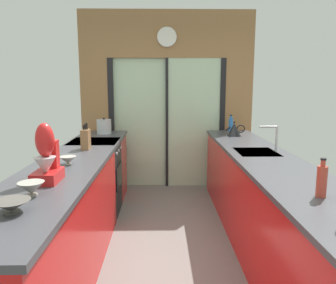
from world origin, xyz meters
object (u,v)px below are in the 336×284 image
Objects in this scene: oven_range at (96,178)px; kettle at (234,129)px; mixing_bowl_near at (11,206)px; soap_bottle_near at (322,181)px; stand_mixer at (47,159)px; stock_pot at (104,127)px; mixing_bowl_mid at (31,188)px; mixing_bowl_far at (68,160)px; knife_block at (86,139)px; soap_bottle_far at (231,125)px.

kettle is (1.80, 0.38, 0.55)m from oven_range.
soap_bottle_near is (1.78, 0.22, 0.07)m from mixing_bowl_near.
oven_range is 2.37m from mixing_bowl_near.
stand_mixer is at bearing 168.64° from soap_bottle_near.
soap_bottle_near is (1.78, -2.71, 0.00)m from stock_pot.
soap_bottle_near is (1.78, -0.36, -0.06)m from stand_mixer.
kettle is at bearing 53.52° from mixing_bowl_mid.
mixing_bowl_far is at bearing 90.00° from stand_mixer.
knife_block reaches higher than mixing_bowl_near.
stock_pot reaches higher than oven_range.
stock_pot is at bearing 172.31° from kettle.
stock_pot is at bearing 90.00° from knife_block.
oven_range is 1.84m from stand_mixer.
kettle is (1.78, -0.24, -0.01)m from stock_pot.
mixing_bowl_mid is at bearing 90.00° from mixing_bowl_near.
mixing_bowl_near is 2.93m from stock_pot.
oven_range is 1.98m from soap_bottle_far.
kettle is at bearing 56.47° from mixing_bowl_near.
kettle is at bearing 26.92° from knife_block.
stand_mixer is at bearing -90.00° from mixing_bowl_far.
mixing_bowl_near is 3.23m from kettle.
kettle is (1.78, 2.41, 0.04)m from mixing_bowl_mid.
mixing_bowl_far is (-0.00, 1.09, 0.00)m from mixing_bowl_near.
soap_bottle_far is (1.78, 1.82, 0.08)m from mixing_bowl_far.
stand_mixer is at bearing -130.16° from kettle.
mixing_bowl_mid is 3.00m from kettle.
kettle is at bearing -7.69° from stock_pot.
oven_range is 1.92m from kettle.
stock_pot is 1.80m from kettle.
stand_mixer reaches higher than knife_block.
kettle reaches higher than oven_range.
soap_bottle_near reaches higher than kettle.
stand_mixer reaches higher than stock_pot.
knife_block is 1.21m from stand_mixer.
mixing_bowl_near is 0.48× the size of stand_mixer.
oven_range is 4.53× the size of mixing_bowl_near.
mixing_bowl_mid is at bearing -90.00° from stand_mixer.
mixing_bowl_mid is 1.51m from knife_block.
soap_bottle_far is (-0.00, 2.69, 0.01)m from soap_bottle_near.
mixing_bowl_mid is 0.38× the size of stand_mixer.
knife_block is at bearing 90.00° from mixing_bowl_far.
mixing_bowl_mid is (0.02, -2.03, 0.51)m from oven_range.
stand_mixer is at bearing -89.39° from oven_range.
soap_bottle_far reaches higher than mixing_bowl_near.
knife_block is at bearing -90.00° from stock_pot.
kettle is 1.01× the size of soap_bottle_far.
oven_range is at bearing 90.46° from mixing_bowl_near.
mixing_bowl_mid is 0.81m from mixing_bowl_far.
stock_pot is 0.94× the size of soap_bottle_near.
soap_bottle_near is (1.78, -0.87, 0.06)m from mixing_bowl_far.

